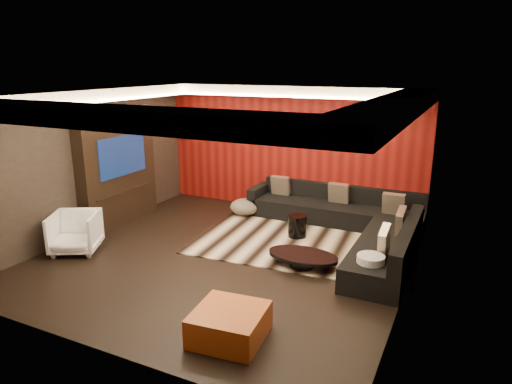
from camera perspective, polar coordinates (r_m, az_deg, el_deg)
The scene contains 26 objects.
floor at distance 8.04m, azimuth -3.82°, elevation -8.09°, with size 6.00×6.00×0.02m, color black.
ceiling at distance 7.37m, azimuth -4.22°, elevation 12.40°, with size 6.00×6.00×0.02m, color silver.
wall_back at distance 10.25m, azimuth 4.34°, elevation 5.37°, with size 6.00×0.02×2.80m, color black.
wall_left at distance 9.41m, azimuth -20.20°, elevation 3.52°, with size 0.02×6.00×2.80m, color black.
wall_right at distance 6.68m, azimuth 19.09°, elevation -1.08°, with size 0.02×6.00×2.80m, color black.
red_feature_wall at distance 10.21m, azimuth 4.26°, elevation 5.34°, with size 5.98×0.05×2.78m, color #6B0C0A.
soffit_back at distance 9.81m, azimuth 3.82°, elevation 12.51°, with size 6.00×0.60×0.22m, color silver.
soffit_front at distance 5.22m, azimuth -19.22°, elevation 8.92°, with size 6.00×0.60×0.22m, color silver.
soffit_left at distance 9.03m, azimuth -19.57°, elevation 11.39°, with size 0.60×4.80×0.22m, color silver.
soffit_right at distance 6.48m, azimuth 17.36°, elevation 10.23°, with size 0.60×4.80×0.22m, color silver.
cove_back at distance 9.50m, azimuth 3.03°, elevation 11.88°, with size 4.80×0.08×0.04m, color #FFD899.
cove_front at distance 5.48m, azimuth -16.64°, elevation 8.46°, with size 4.80×0.08×0.04m, color #FFD899.
cove_left at distance 8.80m, azimuth -17.91°, elevation 10.86°, with size 0.08×4.80×0.04m, color #FFD899.
cove_right at distance 6.55m, azimuth 14.32°, elevation 9.71°, with size 0.08×4.80×0.04m, color #FFD899.
tv_surround at distance 9.78m, azimuth -16.89°, elevation 2.44°, with size 0.30×2.00×2.20m, color black.
tv_screen at distance 9.61m, azimuth -16.34°, elevation 4.39°, with size 0.04×1.30×0.80m, color black.
tv_shelf at distance 9.77m, azimuth -16.01°, elevation 0.08°, with size 0.04×1.60×0.04m, color black.
rug at distance 8.80m, azimuth 6.50°, elevation -5.88°, with size 4.00×3.00×0.02m, color beige.
coffee_table at distance 7.64m, azimuth 5.87°, elevation -8.42°, with size 1.19×1.19×0.20m, color black.
drum_stool at distance 8.82m, azimuth 5.19°, elevation -4.25°, with size 0.36×0.36×0.42m, color black.
striped_pouf at distance 10.06m, azimuth -1.42°, elevation -1.86°, with size 0.64×0.64×0.35m, color beige.
white_side_table at distance 7.09m, azimuth 14.05°, elevation -9.61°, with size 0.41×0.41×0.51m, color silver.
orange_ottoman at distance 5.77m, azimuth -3.34°, elevation -16.17°, with size 0.83×0.83×0.37m, color #954813.
armchair at distance 8.69m, azimuth -21.67°, elevation -4.71°, with size 0.78×0.80×0.73m, color white.
sectional_sofa at distance 8.98m, azimuth 11.85°, elevation -3.94°, with size 3.65×3.50×0.75m.
throw_pillows at distance 8.88m, azimuth 12.23°, elevation -1.76°, with size 3.07×2.73×0.50m.
Camera 1 is at (3.66, -6.39, 3.23)m, focal length 32.00 mm.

